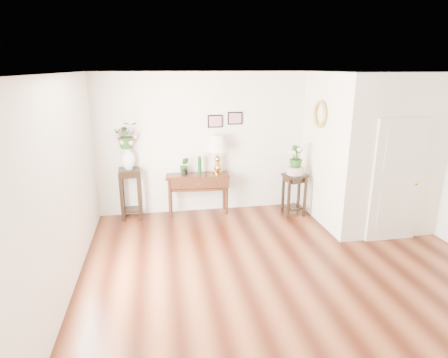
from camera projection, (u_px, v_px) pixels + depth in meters
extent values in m
cube|color=brown|center=(289.00, 273.00, 5.44)|extent=(6.00, 5.50, 0.02)
cube|color=white|center=(301.00, 73.00, 4.63)|extent=(6.00, 5.50, 0.02)
cube|color=silver|center=(247.00, 142.00, 7.63)|extent=(6.00, 0.02, 2.80)
cube|color=silver|center=(444.00, 302.00, 2.44)|extent=(6.00, 0.02, 2.80)
cube|color=silver|center=(59.00, 194.00, 4.53)|extent=(0.02, 5.50, 2.80)
cube|color=silver|center=(367.00, 148.00, 7.06)|extent=(1.80, 1.95, 2.80)
cube|color=silver|center=(397.00, 181.00, 6.22)|extent=(0.90, 0.05, 2.10)
cube|color=black|center=(215.00, 121.00, 7.37)|extent=(0.30, 0.02, 0.25)
cube|color=black|center=(235.00, 118.00, 7.42)|extent=(0.30, 0.02, 0.25)
torus|color=gold|center=(320.00, 114.00, 6.84)|extent=(0.07, 0.51, 0.51)
cube|color=black|center=(198.00, 194.00, 7.56)|extent=(1.28, 0.51, 0.83)
cube|color=#BF8E3A|center=(218.00, 156.00, 7.41)|extent=(0.57, 0.57, 0.78)
cylinder|color=#0E3E16|center=(200.00, 166.00, 7.40)|extent=(0.09, 0.09, 0.36)
imported|color=#214816|center=(184.00, 166.00, 7.35)|extent=(0.20, 0.17, 0.34)
cube|color=black|center=(131.00, 194.00, 7.32)|extent=(0.42, 0.42, 1.00)
imported|color=#214816|center=(126.00, 135.00, 6.98)|extent=(0.53, 0.48, 0.51)
cube|color=black|center=(294.00, 194.00, 7.52)|extent=(0.50, 0.50, 0.84)
cylinder|color=beige|center=(295.00, 170.00, 7.38)|extent=(0.41, 0.41, 0.15)
imported|color=#214816|center=(296.00, 157.00, 7.30)|extent=(0.33, 0.33, 0.45)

